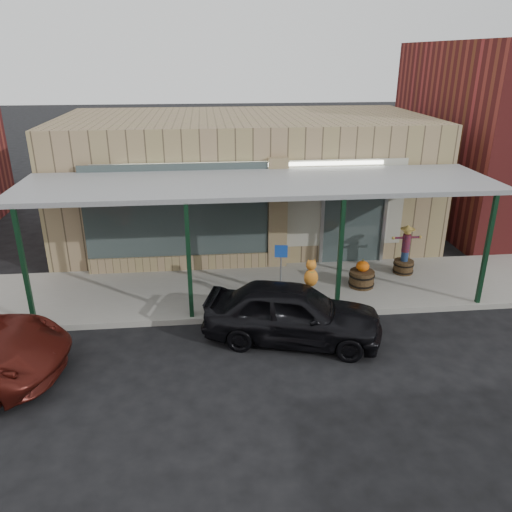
{
  "coord_description": "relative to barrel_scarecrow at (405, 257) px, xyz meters",
  "views": [
    {
      "loc": [
        -1.33,
        -8.66,
        6.09
      ],
      "look_at": [
        -0.18,
        2.6,
        1.48
      ],
      "focal_mm": 35.0,
      "sensor_mm": 36.0,
      "label": 1
    }
  ],
  "objects": [
    {
      "name": "handicap_sign",
      "position": [
        -3.83,
        -1.44,
        0.5
      ],
      "size": [
        0.32,
        0.07,
        1.55
      ],
      "rotation": [
        0.0,
        0.0,
        -0.14
      ],
      "color": "gray",
      "rests_on": "sidewalk"
    },
    {
      "name": "barrel_pumpkin",
      "position": [
        -1.48,
        -0.76,
        -0.21
      ],
      "size": [
        0.68,
        0.68,
        0.79
      ],
      "rotation": [
        0.0,
        0.0,
        -0.01
      ],
      "color": "#4E3A1F",
      "rests_on": "sidewalk"
    },
    {
      "name": "barrel_scarecrow",
      "position": [
        0.0,
        0.0,
        0.0
      ],
      "size": [
        0.89,
        0.6,
        1.46
      ],
      "rotation": [
        0.0,
        0.0,
        0.06
      ],
      "color": "#4E3A1F",
      "rests_on": "sidewalk"
    },
    {
      "name": "block_buildings_near",
      "position": [
        -2.28,
        5.05,
        3.12
      ],
      "size": [
        61.0,
        8.0,
        8.0
      ],
      "color": "maroon",
      "rests_on": "ground"
    },
    {
      "name": "ground",
      "position": [
        -4.29,
        -4.15,
        -0.64
      ],
      "size": [
        120.0,
        120.0,
        0.0
      ],
      "primitive_type": "plane",
      "color": "black",
      "rests_on": "ground"
    },
    {
      "name": "awning",
      "position": [
        -4.29,
        -0.59,
        2.37
      ],
      "size": [
        12.0,
        3.0,
        3.04
      ],
      "color": "gray",
      "rests_on": "ground"
    },
    {
      "name": "storefront",
      "position": [
        -4.29,
        4.01,
        1.45
      ],
      "size": [
        12.0,
        6.25,
        4.2
      ],
      "color": "#927859",
      "rests_on": "ground"
    },
    {
      "name": "sidewalk",
      "position": [
        -4.29,
        -0.55,
        -0.57
      ],
      "size": [
        40.0,
        3.2,
        0.15
      ],
      "primitive_type": "cube",
      "color": "gray",
      "rests_on": "ground"
    },
    {
      "name": "parked_sedan",
      "position": [
        -3.79,
        -3.04,
        0.04
      ],
      "size": [
        4.27,
        2.61,
        1.64
      ],
      "rotation": [
        0.0,
        0.0,
        1.3
      ],
      "color": "black",
      "rests_on": "ground"
    }
  ]
}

